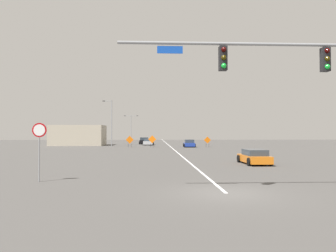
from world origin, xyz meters
TOP-DOWN VIEW (x-y plane):
  - ground at (0.00, 0.00)m, footprint 198.15×198.15m
  - road_centre_stripe at (0.00, 55.04)m, footprint 0.16×110.09m
  - traffic_signal_assembly at (4.27, -0.01)m, footprint 13.71×0.44m
  - stop_sign at (-9.19, 3.64)m, footprint 0.76×0.07m
  - street_lamp_near_right at (-10.87, 45.13)m, footprint 1.72×0.24m
  - street_lamp_near_left at (-9.40, 76.53)m, footprint 3.92×0.24m
  - construction_sign_median_far at (6.46, 42.77)m, footprint 1.26×0.10m
  - construction_sign_right_lane at (-3.33, 42.90)m, footprint 1.40×0.28m
  - construction_sign_left_shoulder at (-7.29, 42.86)m, footprint 1.39×0.08m
  - car_orange_approaching at (5.20, 12.49)m, footprint 1.95×4.24m
  - car_blue_distant at (3.26, 43.27)m, footprint 2.10×3.85m
  - car_silver_near at (-4.19, 52.91)m, footprint 2.24×4.16m
  - car_black_passing at (-5.18, 58.21)m, footprint 2.23×4.09m
  - roadside_building_west at (-18.32, 51.92)m, footprint 10.32×6.97m

SIDE VIEW (x-z plane):
  - ground at x=0.00m, z-range 0.00..0.00m
  - road_centre_stripe at x=0.00m, z-range 0.00..0.01m
  - car_orange_approaching at x=5.20m, z-range -0.02..1.20m
  - car_silver_near at x=-4.19m, z-range -0.04..1.26m
  - car_blue_distant at x=3.26m, z-range -0.06..1.29m
  - car_black_passing at x=-5.18m, z-range -0.03..1.47m
  - construction_sign_median_far at x=6.46m, z-range 0.23..2.13m
  - construction_sign_left_shoulder at x=-7.29m, z-range 0.24..2.26m
  - construction_sign_right_lane at x=-3.33m, z-range 0.26..2.36m
  - roadside_building_west at x=-18.32m, z-range 0.00..4.06m
  - stop_sign at x=-9.19m, z-range 0.63..3.75m
  - street_lamp_near_left at x=-9.40m, z-range 0.76..8.21m
  - street_lamp_near_right at x=-10.87m, z-range 0.41..8.90m
  - traffic_signal_assembly at x=4.27m, z-range 1.86..8.62m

